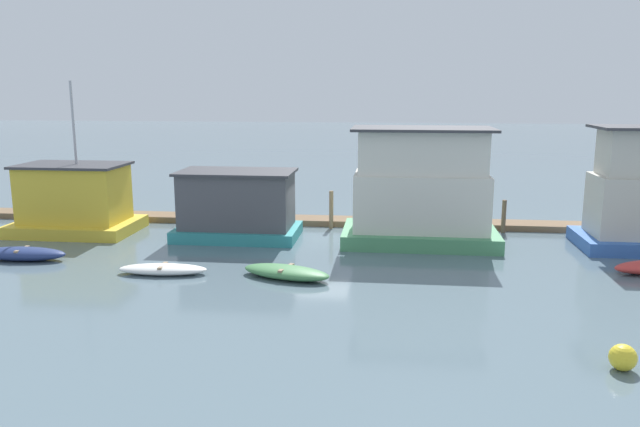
{
  "coord_description": "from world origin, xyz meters",
  "views": [
    {
      "loc": [
        3.13,
        -28.16,
        6.92
      ],
      "look_at": [
        0.0,
        -1.0,
        1.4
      ],
      "focal_mm": 35.0,
      "sensor_mm": 36.0,
      "label": 1
    }
  ],
  "objects_px": {
    "mooring_post_centre": "(331,210)",
    "dinghy_white": "(163,269)",
    "houseboat_teal": "(237,206)",
    "mooring_post_far_left": "(504,216)",
    "houseboat_green": "(421,191)",
    "mooring_post_near_left": "(39,207)",
    "dinghy_green": "(286,272)",
    "houseboat_yellow": "(75,201)",
    "dinghy_navy": "(22,254)",
    "buoy_yellow": "(623,357)"
  },
  "relations": [
    {
      "from": "houseboat_yellow",
      "to": "dinghy_white",
      "type": "xyz_separation_m",
      "value": [
        6.69,
        -6.27,
        -1.35
      ]
    },
    {
      "from": "dinghy_white",
      "to": "dinghy_navy",
      "type": "bearing_deg",
      "value": 169.06
    },
    {
      "from": "houseboat_teal",
      "to": "dinghy_navy",
      "type": "relative_size",
      "value": 1.55
    },
    {
      "from": "houseboat_teal",
      "to": "mooring_post_near_left",
      "type": "distance_m",
      "value": 11.67
    },
    {
      "from": "houseboat_teal",
      "to": "houseboat_green",
      "type": "bearing_deg",
      "value": 0.14
    },
    {
      "from": "mooring_post_far_left",
      "to": "mooring_post_centre",
      "type": "bearing_deg",
      "value": 180.0
    },
    {
      "from": "dinghy_green",
      "to": "buoy_yellow",
      "type": "distance_m",
      "value": 11.68
    },
    {
      "from": "houseboat_teal",
      "to": "mooring_post_centre",
      "type": "bearing_deg",
      "value": 30.95
    },
    {
      "from": "mooring_post_far_left",
      "to": "buoy_yellow",
      "type": "height_order",
      "value": "mooring_post_far_left"
    },
    {
      "from": "houseboat_teal",
      "to": "houseboat_yellow",
      "type": "bearing_deg",
      "value": 178.59
    },
    {
      "from": "houseboat_green",
      "to": "mooring_post_far_left",
      "type": "xyz_separation_m",
      "value": [
        4.14,
        2.47,
        -1.56
      ]
    },
    {
      "from": "dinghy_white",
      "to": "mooring_post_near_left",
      "type": "distance_m",
      "value": 13.15
    },
    {
      "from": "dinghy_green",
      "to": "houseboat_yellow",
      "type": "bearing_deg",
      "value": 151.35
    },
    {
      "from": "buoy_yellow",
      "to": "dinghy_navy",
      "type": "bearing_deg",
      "value": 159.35
    },
    {
      "from": "mooring_post_centre",
      "to": "mooring_post_far_left",
      "type": "xyz_separation_m",
      "value": [
        8.41,
        0.0,
        -0.14
      ]
    },
    {
      "from": "houseboat_green",
      "to": "buoy_yellow",
      "type": "bearing_deg",
      "value": -70.45
    },
    {
      "from": "dinghy_navy",
      "to": "dinghy_green",
      "type": "bearing_deg",
      "value": -6.17
    },
    {
      "from": "houseboat_teal",
      "to": "dinghy_navy",
      "type": "distance_m",
      "value": 9.28
    },
    {
      "from": "houseboat_teal",
      "to": "dinghy_white",
      "type": "distance_m",
      "value": 6.37
    },
    {
      "from": "dinghy_white",
      "to": "buoy_yellow",
      "type": "xyz_separation_m",
      "value": [
        14.34,
        -6.58,
        0.14
      ]
    },
    {
      "from": "mooring_post_centre",
      "to": "buoy_yellow",
      "type": "height_order",
      "value": "mooring_post_centre"
    },
    {
      "from": "houseboat_yellow",
      "to": "houseboat_green",
      "type": "distance_m",
      "value": 16.55
    },
    {
      "from": "houseboat_yellow",
      "to": "dinghy_white",
      "type": "distance_m",
      "value": 9.27
    },
    {
      "from": "houseboat_green",
      "to": "dinghy_white",
      "type": "distance_m",
      "value": 11.77
    },
    {
      "from": "dinghy_white",
      "to": "mooring_post_centre",
      "type": "relative_size",
      "value": 1.8
    },
    {
      "from": "mooring_post_near_left",
      "to": "buoy_yellow",
      "type": "distance_m",
      "value": 28.64
    },
    {
      "from": "houseboat_green",
      "to": "mooring_post_centre",
      "type": "distance_m",
      "value": 5.14
    },
    {
      "from": "houseboat_yellow",
      "to": "mooring_post_far_left",
      "type": "relative_size",
      "value": 4.5
    },
    {
      "from": "houseboat_yellow",
      "to": "houseboat_green",
      "type": "xyz_separation_m",
      "value": [
        16.53,
        -0.18,
        0.83
      ]
    },
    {
      "from": "houseboat_yellow",
      "to": "mooring_post_near_left",
      "type": "relative_size",
      "value": 4.97
    },
    {
      "from": "mooring_post_far_left",
      "to": "dinghy_green",
      "type": "bearing_deg",
      "value": -137.33
    },
    {
      "from": "mooring_post_centre",
      "to": "dinghy_white",
      "type": "bearing_deg",
      "value": -123.01
    },
    {
      "from": "mooring_post_far_left",
      "to": "buoy_yellow",
      "type": "relative_size",
      "value": 2.39
    },
    {
      "from": "houseboat_teal",
      "to": "mooring_post_far_left",
      "type": "relative_size",
      "value": 3.52
    },
    {
      "from": "mooring_post_far_left",
      "to": "mooring_post_near_left",
      "type": "bearing_deg",
      "value": 180.0
    },
    {
      "from": "dinghy_navy",
      "to": "mooring_post_far_left",
      "type": "height_order",
      "value": "mooring_post_far_left"
    },
    {
      "from": "mooring_post_centre",
      "to": "mooring_post_far_left",
      "type": "height_order",
      "value": "mooring_post_centre"
    },
    {
      "from": "houseboat_teal",
      "to": "mooring_post_far_left",
      "type": "height_order",
      "value": "houseboat_teal"
    },
    {
      "from": "houseboat_green",
      "to": "mooring_post_near_left",
      "type": "bearing_deg",
      "value": 172.88
    },
    {
      "from": "dinghy_green",
      "to": "mooring_post_far_left",
      "type": "relative_size",
      "value": 2.27
    },
    {
      "from": "houseboat_green",
      "to": "houseboat_teal",
      "type": "bearing_deg",
      "value": -179.86
    },
    {
      "from": "dinghy_white",
      "to": "mooring_post_far_left",
      "type": "relative_size",
      "value": 2.13
    },
    {
      "from": "dinghy_white",
      "to": "buoy_yellow",
      "type": "bearing_deg",
      "value": -24.66
    },
    {
      "from": "houseboat_teal",
      "to": "mooring_post_centre",
      "type": "distance_m",
      "value": 4.88
    },
    {
      "from": "mooring_post_centre",
      "to": "mooring_post_far_left",
      "type": "relative_size",
      "value": 1.18
    },
    {
      "from": "dinghy_navy",
      "to": "houseboat_yellow",
      "type": "bearing_deg",
      "value": 93.09
    },
    {
      "from": "dinghy_green",
      "to": "mooring_post_centre",
      "type": "height_order",
      "value": "mooring_post_centre"
    },
    {
      "from": "mooring_post_far_left",
      "to": "buoy_yellow",
      "type": "distance_m",
      "value": 15.16
    },
    {
      "from": "houseboat_green",
      "to": "dinghy_green",
      "type": "xyz_separation_m",
      "value": [
        -5.12,
        -6.06,
        -2.13
      ]
    },
    {
      "from": "mooring_post_near_left",
      "to": "buoy_yellow",
      "type": "height_order",
      "value": "mooring_post_near_left"
    }
  ]
}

